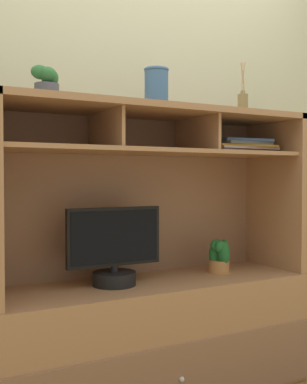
% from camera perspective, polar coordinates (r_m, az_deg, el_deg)
% --- Properties ---
extents(back_wall, '(6.00, 0.02, 2.80)m').
position_cam_1_polar(back_wall, '(2.60, -2.96, 8.90)').
color(back_wall, beige).
rests_on(back_wall, ground).
extents(media_console, '(1.64, 0.52, 1.41)m').
position_cam_1_polar(media_console, '(2.43, -0.09, -13.44)').
color(media_console, '#9F714E').
rests_on(media_console, ground).
extents(tv_monitor, '(0.47, 0.21, 0.37)m').
position_cam_1_polar(tv_monitor, '(2.28, -4.71, -7.26)').
color(tv_monitor, black).
rests_on(tv_monitor, media_console).
extents(potted_orchid, '(0.13, 0.13, 0.18)m').
position_cam_1_polar(potted_orchid, '(2.60, 7.94, -7.59)').
color(potted_orchid, '#B37947').
rests_on(potted_orchid, media_console).
extents(magazine_stack_left, '(0.43, 0.33, 0.07)m').
position_cam_1_polar(magazine_stack_left, '(2.66, 9.84, 5.37)').
color(magazine_stack_left, slate).
rests_on(magazine_stack_left, media_console).
extents(diffuser_bottle, '(0.06, 0.06, 0.28)m').
position_cam_1_polar(diffuser_bottle, '(2.64, 10.64, 10.39)').
color(diffuser_bottle, olive).
rests_on(diffuser_bottle, media_console).
extents(potted_succulent, '(0.13, 0.12, 0.14)m').
position_cam_1_polar(potted_succulent, '(2.15, -12.67, 12.54)').
color(potted_succulent, '#4A4D5A').
rests_on(potted_succulent, media_console).
extents(ceramic_vase, '(0.12, 0.12, 0.19)m').
position_cam_1_polar(ceramic_vase, '(2.35, 0.34, 12.39)').
color(ceramic_vase, '#3B6290').
rests_on(ceramic_vase, media_console).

